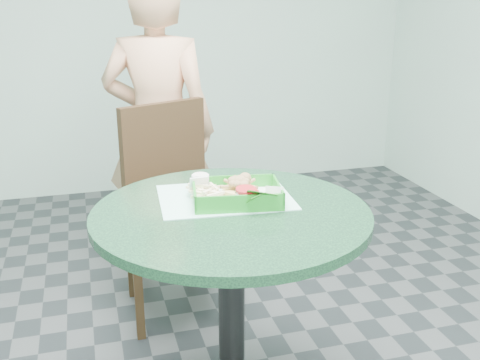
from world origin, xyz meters
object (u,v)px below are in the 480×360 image
object	(u,v)px
cafe_table	(231,266)
dining_chair	(169,195)
sauce_ramekin	(197,187)
diner_person	(159,130)
crab_sandwich	(238,190)
food_basket	(237,203)

from	to	relation	value
cafe_table	dining_chair	world-z (taller)	dining_chair
dining_chair	sauce_ramekin	distance (m)	0.73
diner_person	crab_sandwich	distance (m)	1.06
dining_chair	food_basket	world-z (taller)	dining_chair
diner_person	sauce_ramekin	world-z (taller)	diner_person
cafe_table	crab_sandwich	distance (m)	0.24
food_basket	sauce_ramekin	world-z (taller)	sauce_ramekin
cafe_table	sauce_ramekin	size ratio (longest dim) A/B	14.81
dining_chair	food_basket	xyz separation A→B (m)	(0.10, -0.77, 0.23)
dining_chair	diner_person	bearing A→B (deg)	65.01
sauce_ramekin	food_basket	bearing A→B (deg)	-41.89
cafe_table	food_basket	world-z (taller)	food_basket
diner_person	food_basket	size ratio (longest dim) A/B	5.61
food_basket	diner_person	bearing A→B (deg)	94.75
dining_chair	food_basket	distance (m)	0.81
diner_person	sauce_ramekin	size ratio (longest dim) A/B	26.46
dining_chair	food_basket	size ratio (longest dim) A/B	3.45
diner_person	cafe_table	bearing A→B (deg)	114.48
diner_person	food_basket	bearing A→B (deg)	116.37
dining_chair	cafe_table	bearing A→B (deg)	-108.51
crab_sandwich	sauce_ramekin	distance (m)	0.14
cafe_table	diner_person	distance (m)	1.15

